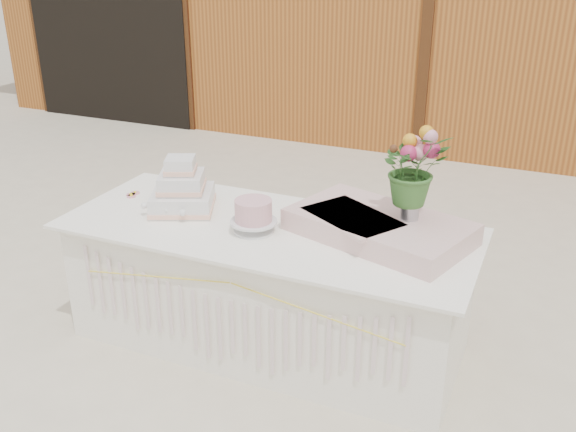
% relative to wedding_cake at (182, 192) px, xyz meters
% --- Properties ---
extents(ground, '(80.00, 80.00, 0.00)m').
position_rel_wedding_cake_xyz_m(ground, '(0.58, -0.03, -0.88)').
color(ground, beige).
rests_on(ground, ground).
extents(cake_table, '(2.40, 1.00, 0.77)m').
position_rel_wedding_cake_xyz_m(cake_table, '(0.58, -0.03, -0.50)').
color(cake_table, white).
rests_on(cake_table, ground).
extents(wedding_cake, '(0.49, 0.49, 0.33)m').
position_rel_wedding_cake_xyz_m(wedding_cake, '(0.00, 0.00, 0.00)').
color(wedding_cake, silver).
rests_on(wedding_cake, cake_table).
extents(pink_cake_stand, '(0.27, 0.27, 0.19)m').
position_rel_wedding_cake_xyz_m(pink_cake_stand, '(0.54, -0.12, -0.01)').
color(pink_cake_stand, silver).
rests_on(pink_cake_stand, cake_table).
extents(satin_runner, '(1.09, 0.82, 0.12)m').
position_rel_wedding_cake_xyz_m(satin_runner, '(1.21, 0.10, -0.05)').
color(satin_runner, beige).
rests_on(satin_runner, cake_table).
extents(flower_vase, '(0.10, 0.10, 0.14)m').
position_rel_wedding_cake_xyz_m(flower_vase, '(1.36, 0.14, 0.08)').
color(flower_vase, '#ACACB1').
rests_on(flower_vase, satin_runner).
extents(bouquet, '(0.48, 0.47, 0.40)m').
position_rel_wedding_cake_xyz_m(bouquet, '(1.36, 0.14, 0.35)').
color(bouquet, '#336327').
rests_on(bouquet, flower_vase).
extents(loose_flowers, '(0.18, 0.31, 0.02)m').
position_rel_wedding_cake_xyz_m(loose_flowers, '(-0.45, 0.07, -0.11)').
color(loose_flowers, pink).
rests_on(loose_flowers, cake_table).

